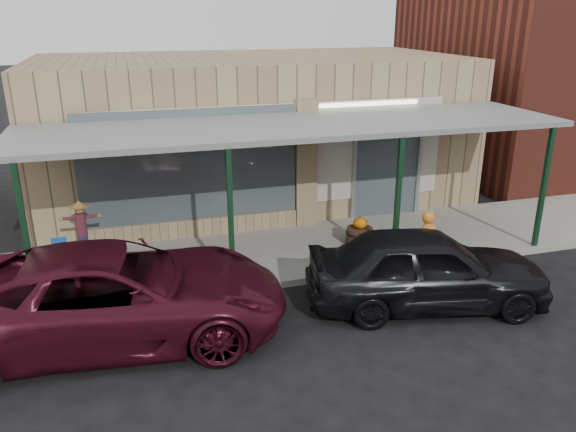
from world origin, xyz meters
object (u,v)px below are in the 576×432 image
object	(u,v)px
car_maroon	(114,294)
barrel_scarecrow	(84,242)
parked_sedan	(427,268)
barrel_pumpkin	(360,234)
handicap_sign	(62,260)

from	to	relation	value
car_maroon	barrel_scarecrow	bearing A→B (deg)	17.61
parked_sedan	barrel_scarecrow	bearing A→B (deg)	72.97
barrel_pumpkin	car_maroon	bearing A→B (deg)	-157.50
car_maroon	parked_sedan	bearing A→B (deg)	-89.35
handicap_sign	car_maroon	xyz separation A→B (m)	(0.93, -1.35, -0.17)
parked_sedan	handicap_sign	bearing A→B (deg)	86.60
barrel_pumpkin	parked_sedan	world-z (taller)	parked_sedan
car_maroon	barrel_pumpkin	bearing A→B (deg)	-61.98
barrel_scarecrow	car_maroon	size ratio (longest dim) A/B	0.24
barrel_pumpkin	car_maroon	world-z (taller)	car_maroon
handicap_sign	barrel_scarecrow	bearing A→B (deg)	78.77
car_maroon	handicap_sign	bearing A→B (deg)	40.00
barrel_scarecrow	parked_sedan	xyz separation A→B (m)	(6.41, -3.56, 0.14)
barrel_scarecrow	handicap_sign	xyz separation A→B (m)	(-0.27, -1.72, 0.35)
parked_sedan	car_maroon	xyz separation A→B (m)	(-5.75, 0.49, 0.04)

